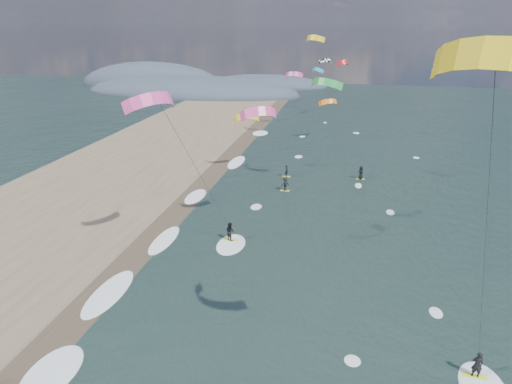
# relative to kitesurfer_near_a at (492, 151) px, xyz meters

# --- Properties ---
(ground) EXTENTS (260.00, 260.00, 0.00)m
(ground) POSITION_rel_kitesurfer_near_a_xyz_m (-11.04, 1.82, -15.11)
(ground) COLOR black
(ground) RESTS_ON ground
(sand_strip) EXTENTS (26.00, 240.00, 0.00)m
(sand_strip) POSITION_rel_kitesurfer_near_a_xyz_m (-35.04, 11.82, -15.11)
(sand_strip) COLOR brown
(sand_strip) RESTS_ON ground
(wet_sand_strip) EXTENTS (3.00, 240.00, 0.00)m
(wet_sand_strip) POSITION_rel_kitesurfer_near_a_xyz_m (-23.04, 11.82, -15.11)
(wet_sand_strip) COLOR #382D23
(wet_sand_strip) RESTS_ON ground
(coastal_hills) EXTENTS (80.00, 41.00, 15.00)m
(coastal_hills) POSITION_rel_kitesurfer_near_a_xyz_m (-55.88, 109.68, -15.11)
(coastal_hills) COLOR #3D4756
(coastal_hills) RESTS_ON ground
(kitesurfer_near_a) EXTENTS (7.94, 8.98, 19.50)m
(kitesurfer_near_a) POSITION_rel_kitesurfer_near_a_xyz_m (0.00, 0.00, 0.00)
(kitesurfer_near_a) COLOR #CEED29
(kitesurfer_near_a) RESTS_ON ground
(kitesurfer_near_b) EXTENTS (6.96, 9.44, 15.32)m
(kitesurfer_near_b) POSITION_rel_kitesurfer_near_a_xyz_m (-17.94, 13.82, -4.91)
(kitesurfer_near_b) COLOR #CEED29
(kitesurfer_near_b) RESTS_ON ground
(far_kitesurfers) EXTENTS (10.85, 7.46, 1.81)m
(far_kitesurfers) POSITION_rel_kitesurfer_near_a_xyz_m (-9.21, 35.04, -14.23)
(far_kitesurfers) COLOR #CEED29
(far_kitesurfers) RESTS_ON ground
(bg_kite_field) EXTENTS (14.52, 72.52, 11.37)m
(bg_kite_field) POSITION_rel_kitesurfer_near_a_xyz_m (-12.08, 54.31, -3.89)
(bg_kite_field) COLOR #D83F8C
(bg_kite_field) RESTS_ON ground
(shoreline_surf) EXTENTS (2.40, 79.40, 0.11)m
(shoreline_surf) POSITION_rel_kitesurfer_near_a_xyz_m (-21.84, 16.57, -15.11)
(shoreline_surf) COLOR white
(shoreline_surf) RESTS_ON ground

